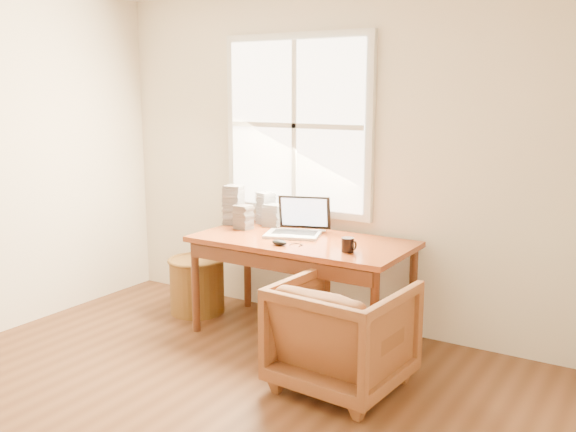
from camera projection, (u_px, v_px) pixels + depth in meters
name	position (u px, v px, depth m)	size (l,w,h in m)	color
room_shell	(134.00, 192.00, 3.24)	(4.04, 4.54, 2.64)	brown
desk	(302.00, 242.00, 4.70)	(1.60, 0.80, 0.04)	brown
armchair	(343.00, 334.00, 3.95)	(0.74, 0.76, 0.69)	brown
wicker_stool	(197.00, 286.00, 5.33)	(0.45, 0.45, 0.45)	brown
laptop	(293.00, 216.00, 4.77)	(0.41, 0.43, 0.31)	silver
mouse	(279.00, 243.00, 4.51)	(0.12, 0.07, 0.04)	black
coffee_mug	(348.00, 245.00, 4.32)	(0.09, 0.09, 0.10)	black
cd_stack_a	(266.00, 208.00, 5.21)	(0.13, 0.12, 0.26)	silver
cd_stack_b	(243.00, 217.00, 5.02)	(0.13, 0.11, 0.19)	#27272C
cd_stack_c	(234.00, 205.00, 5.19)	(0.14, 0.13, 0.32)	#A5A6B3
cd_stack_d	(273.00, 215.00, 5.13)	(0.14, 0.12, 0.18)	#ACB3B8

